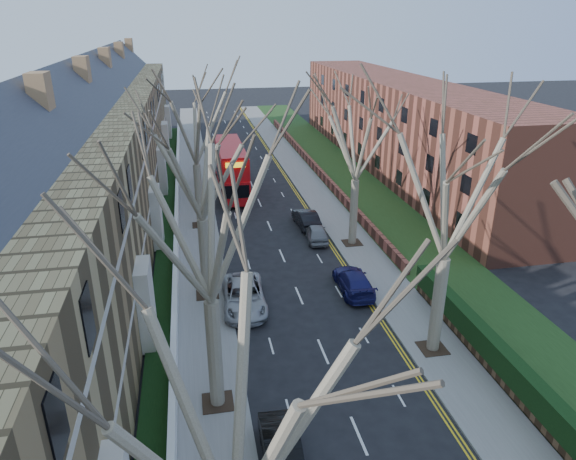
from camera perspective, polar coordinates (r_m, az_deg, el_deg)
pavement_left at (r=54.23m, az=-10.39°, el=4.72°), size 3.00×102.00×0.12m
pavement_right at (r=55.56m, az=2.11°, el=5.51°), size 3.00×102.00×0.12m
terrace_left at (r=45.68m, az=-20.33°, el=7.51°), size 9.70×78.00×13.60m
flats_right at (r=61.56m, az=11.99°, el=11.44°), size 13.97×54.00×10.00m
wall_hedge_right at (r=25.22m, az=26.44°, el=-17.14°), size 0.70×24.00×1.80m
front_wall_left at (r=46.49m, az=-12.24°, el=2.30°), size 0.30×78.00×1.00m
grass_verge_right at (r=56.68m, az=6.58°, el=5.82°), size 6.00×102.00×0.06m
tree_left_near at (r=11.41m, az=-6.79°, el=-17.53°), size 9.80×9.80×13.73m
tree_left_mid at (r=19.91m, az=-9.21°, el=2.58°), size 10.50×10.50×14.71m
tree_left_far at (r=29.60m, az=-10.00°, el=8.45°), size 10.15×10.15×14.22m
tree_left_dist at (r=41.30m, az=-10.53°, el=12.79°), size 10.50×10.50×14.71m
tree_right_mid at (r=24.79m, az=18.02°, el=5.72°), size 10.50×10.50×14.71m
tree_right_far at (r=37.36m, az=7.80°, el=11.47°), size 10.15×10.15×14.22m
double_decker_bus at (r=51.68m, az=-6.36°, el=6.68°), size 2.89×11.22×4.68m
car_left_mid at (r=21.64m, az=-0.64°, el=-23.47°), size 1.49×4.14×1.36m
car_left_far at (r=31.26m, az=-4.91°, el=-7.30°), size 2.72×5.56×1.52m
car_right_near at (r=33.20m, az=7.30°, el=-5.66°), size 2.12×4.83×1.38m
car_right_mid at (r=40.36m, az=3.16°, el=-0.27°), size 1.91×4.03×1.33m
car_right_far at (r=43.02m, az=2.03°, el=1.30°), size 1.71×4.40×1.43m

